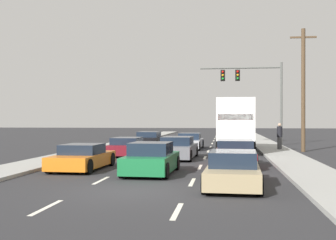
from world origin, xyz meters
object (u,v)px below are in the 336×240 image
(car_green, at_px, (151,160))
(car_orange, at_px, (82,158))
(utility_pole_mid, at_px, (303,88))
(car_red, at_px, (235,154))
(traffic_signal_mast, at_px, (248,83))
(pedestrian_near_corner, at_px, (280,136))
(car_silver, at_px, (190,142))
(car_gray, at_px, (178,149))
(box_truck, at_px, (236,122))
(car_maroon, at_px, (127,147))
(car_black, at_px, (149,140))
(car_tan, at_px, (233,170))

(car_green, bearing_deg, car_orange, 160.45)
(utility_pole_mid, bearing_deg, car_red, -115.84)
(traffic_signal_mast, bearing_deg, car_green, -103.68)
(car_orange, relative_size, pedestrian_near_corner, 2.42)
(car_silver, xyz_separation_m, car_gray, (-0.03, -8.18, 0.04))
(box_truck, relative_size, pedestrian_near_corner, 4.99)
(car_maroon, height_order, traffic_signal_mast, traffic_signal_mast)
(traffic_signal_mast, bearing_deg, car_black, -154.28)
(utility_pole_mid, bearing_deg, car_tan, -107.47)
(car_gray, xyz_separation_m, pedestrian_near_corner, (6.55, 6.85, 0.48))
(car_orange, bearing_deg, pedestrian_near_corner, 50.79)
(car_maroon, bearing_deg, car_green, -70.90)
(car_silver, relative_size, car_tan, 0.94)
(car_gray, xyz_separation_m, utility_pole_mid, (8.11, 6.46, 3.85))
(car_green, height_order, pedestrian_near_corner, pedestrian_near_corner)
(car_silver, bearing_deg, traffic_signal_mast, 50.19)
(car_tan, height_order, pedestrian_near_corner, pedestrian_near_corner)
(car_maroon, bearing_deg, traffic_signal_mast, 56.48)
(car_tan, distance_m, pedestrian_near_corner, 17.12)
(box_truck, xyz_separation_m, utility_pole_mid, (4.69, 0.71, 2.36))
(car_maroon, bearing_deg, utility_pole_mid, 22.78)
(car_maroon, relative_size, car_red, 0.90)
(car_black, bearing_deg, pedestrian_near_corner, -16.99)
(box_truck, xyz_separation_m, traffic_signal_mast, (1.27, 8.02, 3.34))
(traffic_signal_mast, bearing_deg, car_maroon, -123.52)
(car_maroon, distance_m, car_green, 9.12)
(car_black, distance_m, car_tan, 20.76)
(car_red, xyz_separation_m, traffic_signal_mast, (1.51, 17.51, 4.81))
(car_gray, height_order, traffic_signal_mast, traffic_signal_mast)
(car_green, bearing_deg, pedestrian_near_corner, 63.44)
(utility_pole_mid, bearing_deg, car_black, 163.43)
(car_orange, distance_m, car_gray, 6.87)
(pedestrian_near_corner, bearing_deg, car_tan, -102.08)
(car_tan, bearing_deg, car_black, 107.83)
(car_black, height_order, pedestrian_near_corner, pedestrian_near_corner)
(car_black, distance_m, pedestrian_near_corner, 10.40)
(car_black, bearing_deg, car_gray, -71.08)
(car_green, distance_m, car_tan, 4.42)
(car_gray, distance_m, car_red, 4.90)
(car_silver, bearing_deg, utility_pole_mid, -12.03)
(car_green, distance_m, utility_pole_mid, 16.34)
(utility_pole_mid, height_order, pedestrian_near_corner, utility_pole_mid)
(car_black, relative_size, car_red, 1.00)
(car_maroon, xyz_separation_m, traffic_signal_mast, (8.03, 12.13, 4.87))
(car_gray, height_order, box_truck, box_truck)
(car_black, distance_m, box_truck, 8.10)
(box_truck, distance_m, car_red, 9.60)
(car_black, height_order, car_red, car_red)
(car_black, xyz_separation_m, box_truck, (6.81, -4.13, 1.49))
(box_truck, bearing_deg, car_tan, -91.66)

